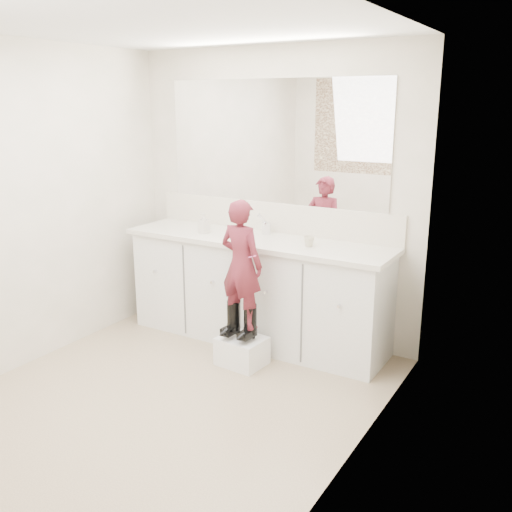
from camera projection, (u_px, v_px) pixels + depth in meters
The scene contains 17 objects.
floor at pixel (165, 401), 3.85m from camera, with size 3.00×3.00×0.00m, color #7F6753.
ceiling at pixel (148, 21), 3.22m from camera, with size 3.00×3.00×0.00m, color white.
wall_back at pixel (274, 195), 4.78m from camera, with size 2.60×2.60×0.00m, color #BDB8A1.
wall_left at pixel (20, 209), 4.18m from camera, with size 3.00×3.00×0.00m, color #BDB8A1.
wall_right at pixel (355, 256), 2.90m from camera, with size 3.00×3.00×0.00m, color #BDB8A1.
vanity_cabinet at pixel (257, 292), 4.76m from camera, with size 2.20×0.55×0.85m, color silver.
countertop at pixel (256, 240), 4.63m from camera, with size 2.28×0.58×0.04m, color beige.
backsplash at pixel (273, 217), 4.82m from camera, with size 2.28×0.03×0.25m, color beige.
mirror at pixel (274, 142), 4.66m from camera, with size 2.00×0.02×1.00m, color white.
faucet at pixel (266, 228), 4.75m from camera, with size 0.08×0.08×0.10m, color silver.
cup at pixel (309, 241), 4.34m from camera, with size 0.09×0.09×0.08m, color #C1B89A.
soap_bottle at pixel (204, 223), 4.79m from camera, with size 0.07×0.08×0.17m, color beige.
step_stool at pixel (242, 351), 4.38m from camera, with size 0.34×0.28×0.22m, color white.
boot_left at pixel (233, 319), 4.35m from camera, with size 0.10×0.19×0.28m, color black, non-canonical shape.
boot_right at pixel (250, 322), 4.27m from camera, with size 0.10×0.19×0.28m, color black, non-canonical shape.
toddler at pixel (241, 264), 4.19m from camera, with size 0.35×0.23×0.97m, color #972E40.
toothbrush at pixel (248, 258), 4.13m from camera, with size 0.01×0.01×0.14m, color #E6599B.
Camera 1 is at (2.29, -2.67, 1.96)m, focal length 40.00 mm.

